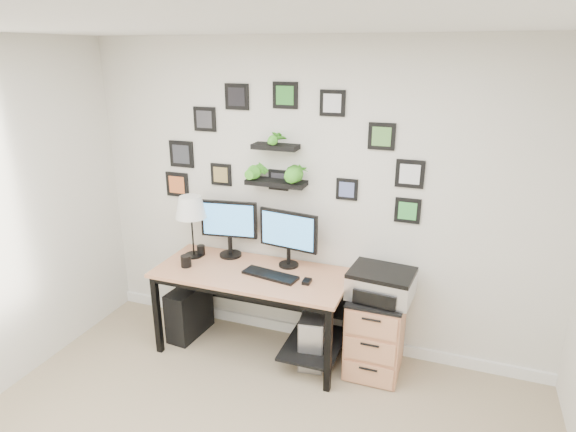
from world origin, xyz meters
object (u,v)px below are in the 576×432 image
at_px(file_cabinet, 375,333).
at_px(printer, 381,284).
at_px(monitor_left, 229,225).
at_px(mug, 186,261).
at_px(desk, 257,284).
at_px(pc_tower_black, 190,311).
at_px(pc_tower_grey, 314,335).
at_px(table_lamp, 191,209).
at_px(monitor_right, 288,234).

xyz_separation_m(file_cabinet, printer, (0.02, -0.01, 0.45)).
relative_size(monitor_left, mug, 5.14).
bearing_deg(printer, monitor_left, 173.95).
bearing_deg(desk, file_cabinet, 3.33).
distance_m(desk, pc_tower_black, 0.79).
xyz_separation_m(desk, pc_tower_grey, (0.50, 0.02, -0.40)).
bearing_deg(pc_tower_black, monitor_left, 34.28).
relative_size(table_lamp, pc_tower_grey, 1.15).
bearing_deg(monitor_left, pc_tower_grey, -11.43).
relative_size(desk, table_lamp, 2.90).
relative_size(desk, monitor_left, 3.14).
relative_size(table_lamp, file_cabinet, 0.82).
distance_m(monitor_right, pc_tower_black, 1.22).
relative_size(desk, pc_tower_black, 3.43).
distance_m(mug, pc_tower_black, 0.59).
height_order(table_lamp, pc_tower_grey, table_lamp).
bearing_deg(table_lamp, pc_tower_black, -112.95).
bearing_deg(file_cabinet, monitor_right, 172.02).
bearing_deg(mug, printer, 6.35).
bearing_deg(pc_tower_grey, desk, -177.75).
bearing_deg(monitor_right, desk, -142.03).
distance_m(pc_tower_grey, file_cabinet, 0.51).
xyz_separation_m(pc_tower_black, file_cabinet, (1.68, 0.06, 0.10)).
bearing_deg(printer, mug, -173.65).
relative_size(desk, mug, 16.15).
bearing_deg(mug, monitor_left, 52.02).
height_order(monitor_right, pc_tower_grey, monitor_right).
height_order(desk, table_lamp, table_lamp).
bearing_deg(mug, table_lamp, 103.89).
xyz_separation_m(table_lamp, pc_tower_black, (-0.04, -0.08, -0.96)).
height_order(monitor_right, file_cabinet, monitor_right).
xyz_separation_m(desk, mug, (-0.59, -0.13, 0.17)).
height_order(monitor_left, pc_tower_grey, monitor_left).
xyz_separation_m(monitor_right, printer, (0.80, -0.12, -0.26)).
relative_size(desk, monitor_right, 3.06).
xyz_separation_m(table_lamp, mug, (0.05, -0.22, -0.39)).
distance_m(desk, file_cabinet, 1.04).
bearing_deg(pc_tower_black, desk, 5.22).
height_order(monitor_left, pc_tower_black, monitor_left).
bearing_deg(pc_tower_black, mug, -51.04).
xyz_separation_m(desk, table_lamp, (-0.65, 0.08, 0.57)).
bearing_deg(pc_tower_grey, monitor_left, 168.57).
height_order(pc_tower_black, printer, printer).
xyz_separation_m(monitor_left, table_lamp, (-0.31, -0.11, 0.14)).
height_order(monitor_right, mug, monitor_right).
relative_size(pc_tower_grey, file_cabinet, 0.72).
relative_size(desk, printer, 3.12).
relative_size(monitor_left, monitor_right, 0.97).
xyz_separation_m(desk, printer, (1.02, 0.05, 0.15)).
distance_m(mug, pc_tower_grey, 1.24).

